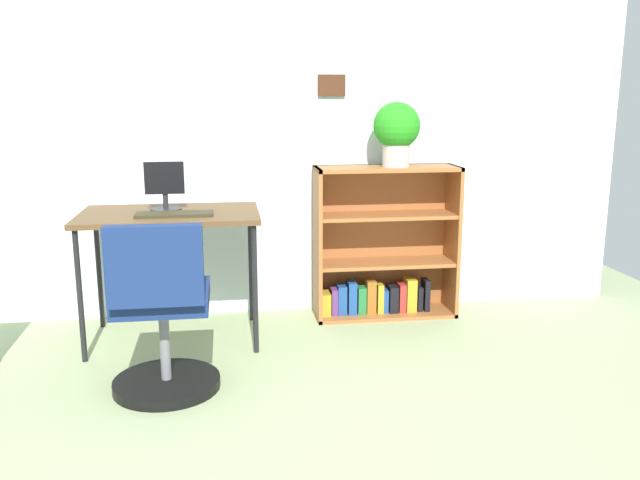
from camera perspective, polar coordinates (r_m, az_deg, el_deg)
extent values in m
cube|color=silver|center=(4.28, -7.80, 9.51)|extent=(5.20, 0.10, 2.41)
cube|color=#462515|center=(4.27, 1.00, 13.15)|extent=(0.17, 0.02, 0.13)
cube|color=brown|center=(3.86, -12.81, 2.12)|extent=(1.01, 0.63, 0.03)
cylinder|color=black|center=(3.75, -19.94, -4.61)|extent=(0.03, 0.03, 0.73)
cylinder|color=black|center=(3.67, -5.61, -4.27)|extent=(0.03, 0.03, 0.73)
cylinder|color=black|center=(4.27, -18.48, -2.46)|extent=(0.03, 0.03, 0.73)
cylinder|color=black|center=(4.20, -5.96, -2.11)|extent=(0.03, 0.03, 0.73)
cylinder|color=#262628|center=(3.92, -13.10, 2.59)|extent=(0.18, 0.18, 0.01)
cylinder|color=#262628|center=(3.92, -13.14, 3.29)|extent=(0.03, 0.03, 0.09)
cube|color=black|center=(3.89, -13.25, 5.22)|extent=(0.22, 0.02, 0.18)
cube|color=#322F1B|center=(3.73, -12.40, 2.18)|extent=(0.42, 0.15, 0.02)
cylinder|color=black|center=(3.41, -13.02, -11.92)|extent=(0.52, 0.52, 0.05)
cylinder|color=slate|center=(3.33, -13.20, -8.57)|extent=(0.05, 0.05, 0.38)
cube|color=navy|center=(3.26, -13.40, -4.82)|extent=(0.44, 0.44, 0.08)
cube|color=navy|center=(2.96, -14.03, -2.18)|extent=(0.42, 0.07, 0.36)
cube|color=#9D5E30|center=(4.19, -0.23, -0.38)|extent=(0.02, 0.30, 0.97)
cube|color=#9D5E30|center=(4.39, 11.27, -0.01)|extent=(0.02, 0.30, 0.97)
cube|color=#9D5E30|center=(4.19, 5.80, 6.14)|extent=(0.91, 0.30, 0.02)
cube|color=#9D5E30|center=(4.40, 5.53, -6.23)|extent=(0.91, 0.30, 0.02)
cube|color=#9D5E30|center=(4.40, 5.24, 0.20)|extent=(0.91, 0.02, 0.97)
cube|color=#9D5E30|center=(4.30, 5.62, -1.96)|extent=(0.86, 0.28, 0.02)
cube|color=#9D5E30|center=(4.24, 5.71, 2.12)|extent=(0.86, 0.28, 0.02)
cube|color=#B79323|center=(4.29, 0.47, -5.46)|extent=(0.06, 0.13, 0.15)
cube|color=#593372|center=(4.29, 1.20, -5.28)|extent=(0.04, 0.11, 0.17)
cube|color=#1E478C|center=(4.30, 1.86, -5.13)|extent=(0.06, 0.10, 0.19)
cube|color=#1E478C|center=(4.31, 2.72, -4.94)|extent=(0.05, 0.12, 0.21)
cube|color=#237238|center=(4.32, 3.55, -5.13)|extent=(0.05, 0.10, 0.18)
cube|color=#99591E|center=(4.33, 4.33, -4.82)|extent=(0.06, 0.12, 0.22)
cube|color=#B79323|center=(4.35, 5.11, -4.95)|extent=(0.04, 0.11, 0.19)
cube|color=#1E478C|center=(4.36, 5.59, -5.19)|extent=(0.03, 0.09, 0.15)
cube|color=black|center=(4.37, 6.24, -5.00)|extent=(0.06, 0.12, 0.17)
cube|color=#B22D28|center=(4.38, 6.99, -4.90)|extent=(0.04, 0.11, 0.18)
cube|color=#B79323|center=(4.39, 7.74, -4.65)|extent=(0.07, 0.12, 0.22)
cube|color=black|center=(4.42, 8.49, -4.97)|extent=(0.03, 0.10, 0.16)
cube|color=black|center=(4.42, 9.06, -4.64)|extent=(0.03, 0.11, 0.21)
cylinder|color=#B7B2A8|center=(4.18, 6.55, 7.21)|extent=(0.17, 0.17, 0.14)
sphere|color=#24901B|center=(4.16, 6.61, 9.74)|extent=(0.29, 0.29, 0.29)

